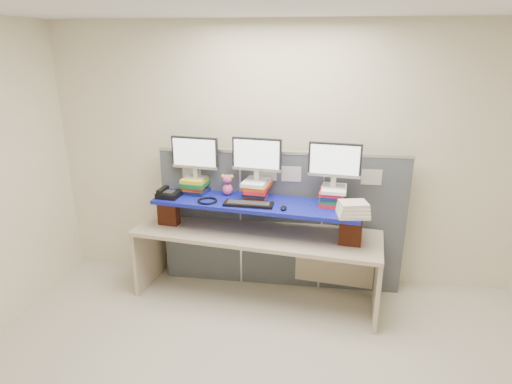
# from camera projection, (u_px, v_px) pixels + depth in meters

# --- Properties ---
(room) EXTENTS (5.00, 4.00, 2.80)m
(room) POSITION_uv_depth(u_px,v_px,m) (259.00, 236.00, 2.70)
(room) COLOR #EEE5C4
(room) RESTS_ON ground
(cubicle_partition) EXTENTS (2.60, 0.06, 1.53)m
(cubicle_partition) POSITION_uv_depth(u_px,v_px,m) (281.00, 220.00, 4.58)
(cubicle_partition) COLOR #454A51
(cubicle_partition) RESTS_ON ground
(desk) EXTENTS (2.56, 1.03, 0.76)m
(desk) POSITION_uv_depth(u_px,v_px,m) (256.00, 245.00, 4.38)
(desk) COLOR #C5B297
(desk) RESTS_ON ground
(brick_pier_left) EXTENTS (0.22, 0.14, 0.29)m
(brick_pier_left) POSITION_uv_depth(u_px,v_px,m) (169.00, 211.00, 4.47)
(brick_pier_left) COLOR maroon
(brick_pier_left) RESTS_ON desk
(brick_pier_right) EXTENTS (0.22, 0.14, 0.29)m
(brick_pier_right) POSITION_uv_depth(u_px,v_px,m) (351.00, 230.00, 4.01)
(brick_pier_right) COLOR maroon
(brick_pier_right) RESTS_ON desk
(blue_board) EXTENTS (2.09, 0.76, 0.04)m
(blue_board) POSITION_uv_depth(u_px,v_px,m) (256.00, 203.00, 4.23)
(blue_board) COLOR #0F0974
(blue_board) RESTS_ON brick_pier_left
(book_stack_left) EXTENTS (0.30, 0.35, 0.16)m
(book_stack_left) POSITION_uv_depth(u_px,v_px,m) (196.00, 185.00, 4.48)
(book_stack_left) COLOR navy
(book_stack_left) RESTS_ON blue_board
(book_stack_center) EXTENTS (0.30, 0.34, 0.18)m
(book_stack_center) POSITION_uv_depth(u_px,v_px,m) (257.00, 189.00, 4.31)
(book_stack_center) COLOR #E04C15
(book_stack_center) RESTS_ON blue_board
(book_stack_right) EXTENTS (0.28, 0.33, 0.18)m
(book_stack_right) POSITION_uv_depth(u_px,v_px,m) (333.00, 196.00, 4.12)
(book_stack_right) COLOR red
(book_stack_right) RESTS_ON blue_board
(monitor_left) EXTENTS (0.50, 0.16, 0.43)m
(monitor_left) POSITION_uv_depth(u_px,v_px,m) (195.00, 155.00, 4.37)
(monitor_left) COLOR #B5B4BA
(monitor_left) RESTS_ON book_stack_left
(monitor_center) EXTENTS (0.50, 0.16, 0.43)m
(monitor_center) POSITION_uv_depth(u_px,v_px,m) (257.00, 157.00, 4.20)
(monitor_center) COLOR #B5B4BA
(monitor_center) RESTS_ON book_stack_center
(monitor_right) EXTENTS (0.50, 0.16, 0.43)m
(monitor_right) POSITION_uv_depth(u_px,v_px,m) (335.00, 162.00, 4.01)
(monitor_right) COLOR #B5B4BA
(monitor_right) RESTS_ON book_stack_right
(keyboard) EXTENTS (0.48, 0.18, 0.03)m
(keyboard) POSITION_uv_depth(u_px,v_px,m) (248.00, 204.00, 4.12)
(keyboard) COLOR black
(keyboard) RESTS_ON blue_board
(mouse) EXTENTS (0.08, 0.11, 0.03)m
(mouse) POSITION_uv_depth(u_px,v_px,m) (283.00, 208.00, 4.01)
(mouse) COLOR black
(mouse) RESTS_ON blue_board
(desk_phone) EXTENTS (0.24, 0.22, 0.09)m
(desk_phone) POSITION_uv_depth(u_px,v_px,m) (168.00, 194.00, 4.34)
(desk_phone) COLOR black
(desk_phone) RESTS_ON blue_board
(headset) EXTENTS (0.26, 0.26, 0.02)m
(headset) POSITION_uv_depth(u_px,v_px,m) (207.00, 201.00, 4.22)
(headset) COLOR black
(headset) RESTS_ON blue_board
(plush_toy) EXTENTS (0.13, 0.10, 0.22)m
(plush_toy) POSITION_uv_depth(u_px,v_px,m) (228.00, 185.00, 4.37)
(plush_toy) COLOR #D85290
(plush_toy) RESTS_ON blue_board
(binder_stack) EXTENTS (0.31, 0.26, 0.13)m
(binder_stack) POSITION_uv_depth(u_px,v_px,m) (353.00, 209.00, 3.85)
(binder_stack) COLOR beige
(binder_stack) RESTS_ON blue_board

